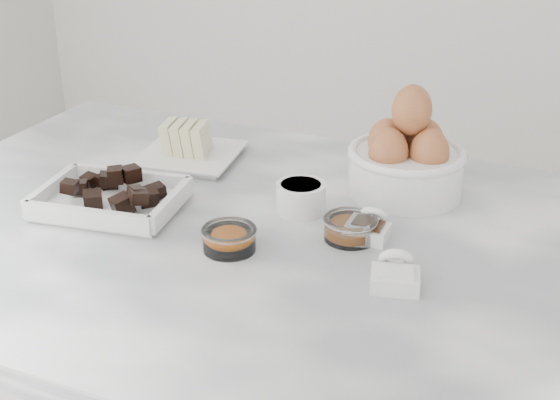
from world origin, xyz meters
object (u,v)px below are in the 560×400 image
Objects in this scene: honey_bowl at (350,228)px; vanilla_spoon at (369,228)px; salt_spoon at (395,274)px; sugar_ramekin at (301,196)px; zest_bowl at (229,238)px; egg_bowl at (406,159)px; chocolate_dish at (110,195)px; butter_plate at (188,147)px.

honey_bowl is 1.11× the size of vanilla_spoon.
sugar_ramekin is at bearing 141.92° from salt_spoon.
sugar_ramekin is at bearing 74.08° from zest_bowl.
sugar_ramekin is at bearing 162.43° from vanilla_spoon.
sugar_ramekin is 0.40× the size of egg_bowl.
sugar_ramekin is at bearing 150.97° from honey_bowl.
honey_bowl is at bearing 8.49° from chocolate_dish.
zest_bowl is (-0.14, -0.10, 0.00)m from honey_bowl.
honey_bowl is 1.01× the size of zest_bowl.
zest_bowl is at bearing -105.92° from sugar_ramekin.
sugar_ramekin is (0.26, -0.11, 0.00)m from butter_plate.
vanilla_spoon is (0.39, 0.07, -0.01)m from chocolate_dish.
vanilla_spoon is (0.02, 0.02, -0.00)m from honey_bowl.
butter_plate is 2.42× the size of zest_bowl.
chocolate_dish is 0.46m from egg_bowl.
butter_plate reaches higher than honey_bowl.
zest_bowl is at bearing -10.71° from chocolate_dish.
chocolate_dish is at bearing -169.69° from vanilla_spoon.
butter_plate is at bearing 129.32° from zest_bowl.
zest_bowl is (0.22, -0.27, -0.01)m from butter_plate.
salt_spoon is at bearing -30.18° from butter_plate.
chocolate_dish reaches higher than honey_bowl.
chocolate_dish is at bearing -171.51° from honey_bowl.
butter_plate is at bearing 87.85° from chocolate_dish.
chocolate_dish is 2.72× the size of salt_spoon.
egg_bowl reaches higher than sugar_ramekin.
zest_bowl is at bearing -121.13° from egg_bowl.
salt_spoon reaches higher than zest_bowl.
zest_bowl is 0.24m from salt_spoon.
chocolate_dish is 2.97× the size of honey_bowl.
salt_spoon is at bearing -38.08° from sugar_ramekin.
chocolate_dish is 0.37m from honey_bowl.
sugar_ramekin reaches higher than vanilla_spoon.
butter_plate is 0.41m from vanilla_spoon.
sugar_ramekin is 1.07× the size of vanilla_spoon.
chocolate_dish reaches higher than salt_spoon.
salt_spoon reaches higher than sugar_ramekin.
sugar_ramekin is 0.24m from salt_spoon.
vanilla_spoon is at bearing -21.59° from butter_plate.
butter_plate reaches higher than salt_spoon.
sugar_ramekin is 0.98× the size of zest_bowl.
chocolate_dish is at bearing -92.15° from butter_plate.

